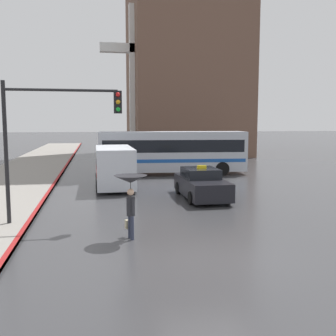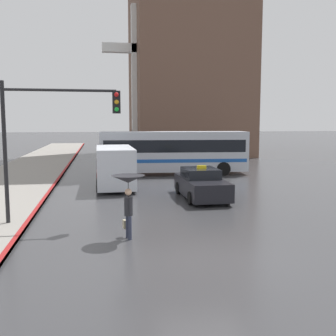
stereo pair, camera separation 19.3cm
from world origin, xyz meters
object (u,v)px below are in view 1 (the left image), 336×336
taxi (201,184)px  monument_cross (134,72)px  ambulance_van (114,165)px  traffic_light (56,125)px  city_bus (172,151)px  pedestrian_with_umbrella (130,187)px

taxi → monument_cross: monument_cross is taller
ambulance_van → traffic_light: size_ratio=1.07×
city_bus → traffic_light: (-6.74, -13.00, 1.90)m
taxi → city_bus: city_bus is taller
taxi → ambulance_van: (-4.00, 4.11, 0.59)m
pedestrian_with_umbrella → taxi: bearing=-46.4°
pedestrian_with_umbrella → monument_cross: monument_cross is taller
taxi → monument_cross: bearing=-87.7°
ambulance_van → traffic_light: (-2.38, -8.02, 2.33)m
taxi → ambulance_van: bearing=-45.8°
city_bus → ambulance_van: bearing=143.0°
city_bus → pedestrian_with_umbrella: 15.86m
ambulance_van → monument_cross: size_ratio=0.35×
traffic_light → monument_cross: monument_cross is taller
taxi → city_bus: 9.16m
city_bus → traffic_light: bearing=156.8°
pedestrian_with_umbrella → traffic_light: 3.81m
pedestrian_with_umbrella → traffic_light: bearing=33.3°
taxi → traffic_light: 8.03m
city_bus → monument_cross: monument_cross is taller
pedestrian_with_umbrella → monument_cross: bearing=-19.4°
traffic_light → ambulance_van: bearing=73.5°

